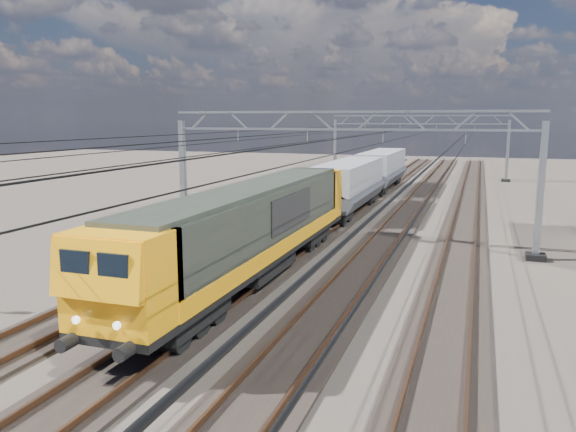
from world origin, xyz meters
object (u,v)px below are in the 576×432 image
(catenary_gantry_far, at_px, (417,144))
(hopper_wagon_mid, at_px, (382,167))
(hopper_wagon_lead, at_px, (349,183))
(locomotive, at_px, (254,226))
(catenary_gantry_mid, at_px, (344,173))

(catenary_gantry_far, xyz_separation_m, hopper_wagon_mid, (-2.00, -11.68, -1.67))
(hopper_wagon_lead, bearing_deg, catenary_gantry_far, 85.58)
(locomotive, height_order, hopper_wagon_mid, locomotive)
(hopper_wagon_mid, bearing_deg, locomotive, -90.00)
(catenary_gantry_far, distance_m, hopper_wagon_lead, 26.01)
(catenary_gantry_far, distance_m, locomotive, 43.65)
(catenary_gantry_mid, distance_m, hopper_wagon_mid, 24.46)
(catenary_gantry_far, relative_size, hopper_wagon_lead, 1.53)
(catenary_gantry_mid, distance_m, catenary_gantry_far, 36.00)
(hopper_wagon_lead, bearing_deg, hopper_wagon_mid, 90.00)
(catenary_gantry_mid, bearing_deg, locomotive, -104.80)
(locomotive, relative_size, hopper_wagon_mid, 1.62)
(catenary_gantry_far, bearing_deg, hopper_wagon_mid, -99.72)
(hopper_wagon_lead, bearing_deg, catenary_gantry_mid, -78.82)
(locomotive, height_order, hopper_wagon_lead, locomotive)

